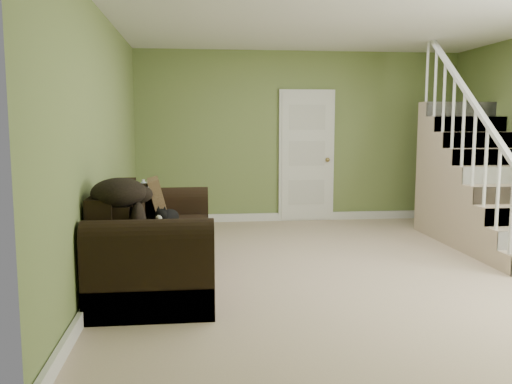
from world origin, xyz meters
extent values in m
cube|color=tan|center=(0.00, 0.00, 0.00)|extent=(5.00, 5.50, 0.01)
cube|color=white|center=(0.00, 0.00, 2.60)|extent=(5.00, 5.50, 0.01)
cube|color=olive|center=(0.00, 2.75, 1.30)|extent=(5.00, 0.04, 2.60)
cube|color=olive|center=(0.00, -2.75, 1.30)|extent=(5.00, 0.04, 2.60)
cube|color=olive|center=(-2.50, 0.00, 1.30)|extent=(0.04, 5.50, 2.60)
cube|color=white|center=(0.00, 2.72, 0.06)|extent=(5.00, 0.04, 0.12)
cube|color=white|center=(-2.47, 0.00, 0.06)|extent=(0.04, 5.50, 0.12)
cube|color=white|center=(0.10, 2.71, 1.01)|extent=(0.86, 0.05, 2.02)
cube|color=white|center=(0.10, 2.69, 1.00)|extent=(0.78, 0.04, 1.96)
sphere|color=olive|center=(0.42, 2.65, 0.95)|extent=(0.07, 0.07, 0.07)
cylinder|color=white|center=(1.55, -0.46, 0.65)|extent=(0.04, 0.04, 0.90)
cylinder|color=white|center=(1.55, -0.19, 0.85)|extent=(0.04, 0.04, 0.90)
cylinder|color=white|center=(1.55, 0.08, 1.05)|extent=(0.04, 0.04, 0.90)
cube|color=tan|center=(2.00, 0.35, 0.40)|extent=(1.00, 0.27, 0.80)
cylinder|color=white|center=(1.55, 0.35, 1.25)|extent=(0.04, 0.04, 0.90)
cube|color=tan|center=(2.00, 0.62, 0.50)|extent=(1.00, 0.27, 1.00)
cylinder|color=white|center=(1.55, 0.62, 1.45)|extent=(0.04, 0.04, 0.90)
cube|color=tan|center=(2.00, 0.89, 0.60)|extent=(1.00, 0.27, 1.20)
cylinder|color=white|center=(1.55, 0.89, 1.65)|extent=(0.04, 0.04, 0.90)
cube|color=tan|center=(2.00, 1.16, 0.70)|extent=(1.00, 0.27, 1.40)
cylinder|color=white|center=(1.55, 1.16, 1.85)|extent=(0.04, 0.04, 0.90)
cube|color=tan|center=(2.00, 1.43, 0.80)|extent=(1.00, 0.27, 1.60)
cylinder|color=white|center=(1.55, 1.43, 2.05)|extent=(0.04, 0.04, 0.90)
cube|color=tan|center=(2.00, 1.70, 0.90)|extent=(1.00, 0.27, 1.80)
cylinder|color=white|center=(1.55, 1.70, 2.25)|extent=(0.04, 0.04, 0.90)
cube|color=white|center=(1.55, 0.62, 1.90)|extent=(0.06, 2.46, 1.84)
cube|color=black|center=(-1.97, -0.35, 0.13)|extent=(1.00, 2.32, 0.26)
cube|color=black|center=(-1.86, -0.35, 0.38)|extent=(0.76, 1.75, 0.23)
cube|color=black|center=(-1.97, -1.38, 0.33)|extent=(1.00, 0.26, 0.65)
cube|color=black|center=(-1.97, 0.68, 0.33)|extent=(1.00, 0.26, 0.65)
cylinder|color=black|center=(-1.97, -1.38, 0.65)|extent=(1.00, 0.26, 0.26)
cylinder|color=black|center=(-1.97, 0.68, 0.65)|extent=(1.00, 0.26, 0.26)
cube|color=black|center=(-2.37, -0.35, 0.59)|extent=(0.21, 1.80, 0.67)
cube|color=black|center=(-2.20, -0.35, 0.67)|extent=(0.15, 1.73, 0.37)
cube|color=black|center=(-2.26, 1.30, 0.29)|extent=(0.48, 0.48, 0.58)
cylinder|color=white|center=(-2.34, 1.24, 0.68)|extent=(0.06, 0.06, 0.20)
cylinder|color=blue|center=(-2.34, 1.24, 0.68)|extent=(0.07, 0.07, 0.05)
cylinder|color=white|center=(-2.34, 1.24, 0.79)|extent=(0.03, 0.03, 0.03)
cylinder|color=white|center=(-2.20, 1.28, 0.68)|extent=(0.06, 0.06, 0.20)
cylinder|color=blue|center=(-2.20, 1.28, 0.68)|extent=(0.07, 0.07, 0.05)
cylinder|color=white|center=(-2.20, 1.28, 0.79)|extent=(0.03, 0.03, 0.03)
cylinder|color=white|center=(-2.26, 1.40, 0.68)|extent=(0.06, 0.06, 0.20)
cylinder|color=blue|center=(-2.26, 1.40, 0.68)|extent=(0.07, 0.07, 0.05)
cylinder|color=white|center=(-2.26, 1.40, 0.79)|extent=(0.03, 0.03, 0.03)
cylinder|color=white|center=(-2.37, 1.38, 0.68)|extent=(0.06, 0.06, 0.20)
cylinder|color=blue|center=(-2.37, 1.38, 0.68)|extent=(0.07, 0.07, 0.05)
cylinder|color=white|center=(-2.37, 1.38, 0.79)|extent=(0.03, 0.03, 0.03)
ellipsoid|color=black|center=(-1.88, -0.16, 0.58)|extent=(0.28, 0.36, 0.17)
ellipsoid|color=white|center=(-1.88, -0.23, 0.55)|extent=(0.14, 0.16, 0.09)
sphere|color=black|center=(-1.88, -0.32, 0.64)|extent=(0.15, 0.15, 0.12)
ellipsoid|color=white|center=(-1.88, -0.37, 0.62)|extent=(0.07, 0.07, 0.05)
cone|color=black|center=(-1.91, -0.31, 0.70)|extent=(0.05, 0.06, 0.05)
cone|color=black|center=(-1.85, -0.31, 0.70)|extent=(0.05, 0.06, 0.05)
cylinder|color=black|center=(-1.79, -0.04, 0.52)|extent=(0.06, 0.24, 0.03)
ellipsoid|color=gold|center=(-1.91, -0.84, 0.52)|extent=(0.17, 0.17, 0.05)
cube|color=#4B2E1E|center=(-2.00, 0.30, 0.70)|extent=(0.27, 0.49, 0.49)
ellipsoid|color=black|center=(-2.23, -1.02, 0.95)|extent=(0.50, 0.62, 0.24)
camera|label=1|loc=(-1.60, -5.51, 1.52)|focal=38.00mm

